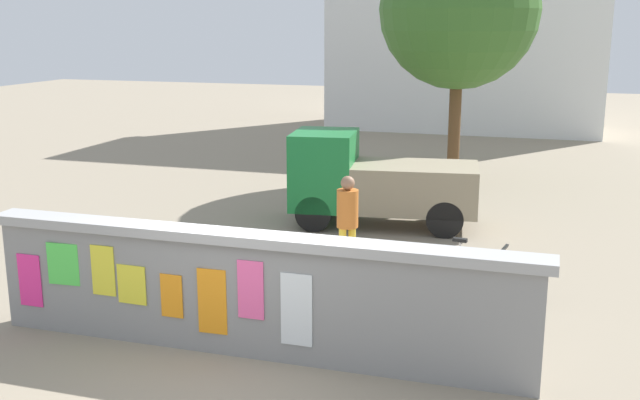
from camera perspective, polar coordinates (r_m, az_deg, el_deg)
The scene contains 8 objects.
ground at distance 16.72m, azimuth 5.28°, elevation -0.39°, with size 60.00×60.00×0.00m, color gray.
poster_wall at distance 9.14m, azimuth -5.33°, elevation -6.98°, with size 6.99×0.42×1.53m.
auto_rickshaw_truck at distance 14.86m, azimuth 4.11°, elevation 1.46°, with size 3.76×1.94×1.85m.
motorcycle at distance 11.46m, azimuth -11.39°, elevation -4.65°, with size 1.89×0.63×0.87m.
bicycle_near at distance 11.03m, azimuth 11.19°, elevation -5.90°, with size 1.70×0.45×0.95m.
person_walking at distance 11.83m, azimuth 2.09°, elevation -1.19°, with size 0.48×0.48×1.62m.
tree_roadside at distance 19.05m, azimuth 10.49°, elevation 13.99°, with size 3.87×3.87×6.19m.
building_background at distance 29.20m, azimuth 11.17°, elevation 14.58°, with size 10.16×4.45×9.36m.
Camera 1 is at (3.33, -7.90, 3.95)m, focal length 42.28 mm.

